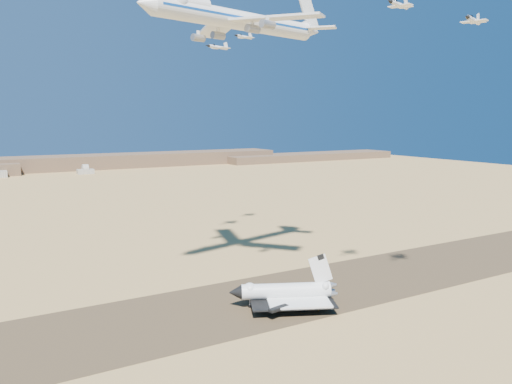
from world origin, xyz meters
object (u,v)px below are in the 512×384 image
chase_jet_c (218,47)px  chase_jet_b (473,20)px  crew_b (313,308)px  chase_jet_a (399,4)px  shuttle (285,293)px  carrier_747 (234,19)px  crew_a (311,307)px  chase_jet_d (244,37)px  crew_c (319,309)px

chase_jet_c → chase_jet_b: bearing=-92.6°
crew_b → chase_jet_a: chase_jet_a is taller
shuttle → chase_jet_a: bearing=-11.8°
crew_b → chase_jet_c: (4.31, 83.57, 98.53)m
carrier_747 → crew_b: (12.90, -33.76, -101.21)m
shuttle → chase_jet_a: size_ratio=2.84×
carrier_747 → crew_b: bearing=-82.4°
chase_jet_c → crew_a: bearing=-113.0°
carrier_747 → crew_a: size_ratio=50.36×
crew_b → chase_jet_d: size_ratio=0.13×
shuttle → crew_c: shuttle is taller
crew_a → crew_b: 0.85m
chase_jet_c → chase_jet_d: 24.64m
crew_c → chase_jet_b: size_ratio=0.12×
carrier_747 → chase_jet_b: size_ratio=6.12×
crew_a → chase_jet_b: (39.27, -28.65, 95.78)m
crew_b → chase_jet_a: 104.56m
chase_jet_d → crew_a: bearing=-125.5°
chase_jet_b → carrier_747: bearing=108.7°
carrier_747 → chase_jet_d: size_ratio=6.40×
shuttle → carrier_747: 100.67m
carrier_747 → chase_jet_c: carrier_747 is taller
shuttle → chase_jet_b: (45.90, -35.55, 91.61)m
shuttle → crew_a: size_ratio=22.46×
chase_jet_b → chase_jet_c: 116.78m
chase_jet_c → carrier_747: bearing=-129.2°
crew_c → chase_jet_a: (20.98, -11.14, 101.36)m
crew_b → chase_jet_c: size_ratio=0.12×
crew_b → chase_jet_a: bearing=-154.4°
shuttle → crew_a: shuttle is taller
crew_a → crew_b: size_ratio=0.99×
shuttle → chase_jet_c: size_ratio=2.67×
shuttle → crew_b: (6.56, -7.75, -4.16)m
crew_a → crew_c: size_ratio=1.01×
crew_a → chase_jet_c: 128.72m
crew_b → chase_jet_b: 107.21m
chase_jet_d → carrier_747: bearing=-142.3°
chase_jet_a → chase_jet_d: chase_jet_d is taller
chase_jet_a → chase_jet_d: (2.29, 108.28, 5.08)m
chase_jet_a → chase_jet_d: bearing=70.0°
crew_c → chase_jet_c: 130.47m
crew_b → carrier_747: bearing=-13.1°
carrier_747 → chase_jet_c: (17.21, 49.81, -2.68)m
shuttle → chase_jet_b: 108.46m
crew_c → chase_jet_b: chase_jet_b is taller
crew_b → crew_c: size_ratio=1.02×
chase_jet_a → chase_jet_d: 108.42m
crew_a → chase_jet_a: size_ratio=0.13×
carrier_747 → chase_jet_d: bearing=45.3°
carrier_747 → crew_c: bearing=-81.7°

